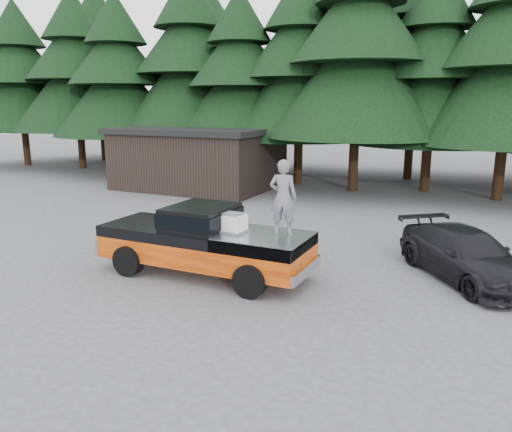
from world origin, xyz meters
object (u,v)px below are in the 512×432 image
at_px(pickup_truck, 205,251).
at_px(parked_car, 465,255).
at_px(utility_building, 199,157).
at_px(man_on_bed, 283,197).
at_px(air_compressor, 232,224).

relative_size(pickup_truck, parked_car, 1.30).
bearing_deg(pickup_truck, utility_building, 122.14).
height_order(parked_car, utility_building, utility_building).
distance_m(pickup_truck, man_on_bed, 2.73).
relative_size(parked_car, utility_building, 0.55).
distance_m(air_compressor, utility_building, 15.16).
bearing_deg(parked_car, utility_building, 107.89).
bearing_deg(utility_building, man_on_bed, -50.51).
relative_size(man_on_bed, parked_car, 0.42).
height_order(pickup_truck, air_compressor, air_compressor).
distance_m(pickup_truck, air_compressor, 1.27).
bearing_deg(man_on_bed, pickup_truck, -2.98).
height_order(air_compressor, man_on_bed, man_on_bed).
bearing_deg(man_on_bed, parked_car, -161.98).
distance_m(man_on_bed, parked_car, 5.18).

